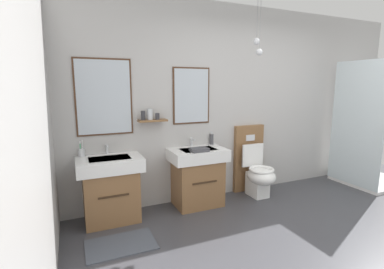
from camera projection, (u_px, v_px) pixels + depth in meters
The scene contains 13 objects.
ground_plane at pixel (358, 259), 2.68m from camera, with size 6.67×5.15×0.10m, color #3D3D42.
wall_back at pixel (246, 102), 4.16m from camera, with size 5.47×0.56×2.67m.
wall_left at pixel (16, 136), 1.39m from camera, with size 0.12×3.95×2.67m, color #B7B5B2.
bath_mat at pixel (121, 245), 2.82m from camera, with size 0.68×0.44×0.01m, color #474C56.
vanity_sink_left at pixel (111, 187), 3.29m from camera, with size 0.73×0.49×0.77m.
tap_on_left_sink at pixel (107, 148), 3.37m from camera, with size 0.03×0.13×0.11m.
vanity_sink_right at pixel (197, 175), 3.73m from camera, with size 0.73×0.49×0.77m.
tap_on_right_sink at pixel (192, 141), 3.81m from camera, with size 0.03×0.13×0.11m.
toilet at pixel (255, 169), 4.10m from camera, with size 0.48×0.62×1.00m.
toothbrush_cup at pixel (82, 152), 3.25m from camera, with size 0.07×0.07×0.20m.
soap_dispenser at pixel (212, 139), 3.93m from camera, with size 0.06×0.06×0.18m.
folded_hand_towel at pixel (199, 150), 3.52m from camera, with size 0.22×0.16×0.04m, color #47474C.
shower_tray at pixel (366, 161), 4.52m from camera, with size 1.03×0.86×1.95m.
Camera 1 is at (-2.42, -1.60, 1.58)m, focal length 26.34 mm.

